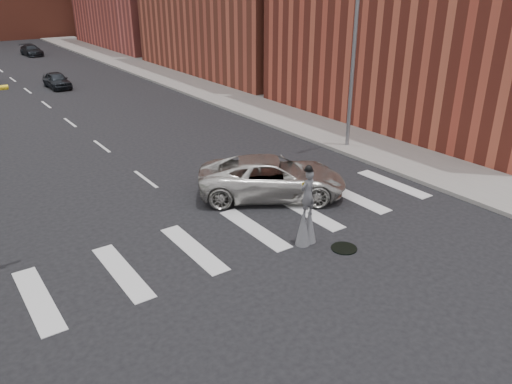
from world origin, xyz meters
name	(u,v)px	position (x,y,z in m)	size (l,w,h in m)	color
ground_plane	(240,250)	(0.00, 0.00, 0.00)	(160.00, 160.00, 0.00)	black
sidewalk_right	(201,86)	(12.50, 25.00, 0.09)	(5.00, 90.00, 0.18)	gray
manhole	(344,248)	(3.00, -2.00, 0.02)	(0.90, 0.90, 0.04)	black
streetlight	(352,57)	(10.90, 6.00, 4.90)	(2.05, 0.20, 9.00)	slate
stilt_performer	(307,214)	(2.19, -0.90, 1.14)	(0.84, 0.56, 2.93)	#302013
suv_crossing	(272,177)	(3.67, 3.07, 0.86)	(2.86, 6.20, 1.72)	beige
car_near	(57,80)	(2.37, 31.69, 0.66)	(1.56, 3.87, 1.32)	black
car_far	(31,50)	(5.07, 52.94, 0.62)	(1.74, 4.28, 1.24)	black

